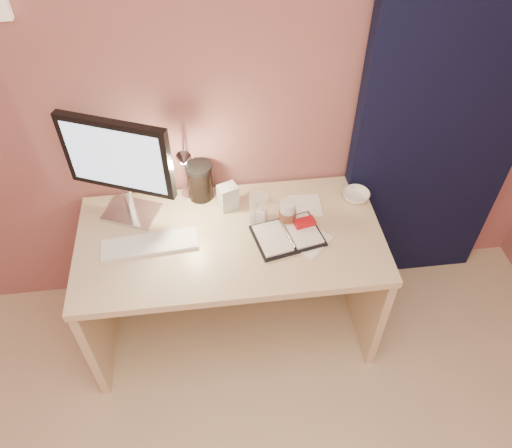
{
  "coord_description": "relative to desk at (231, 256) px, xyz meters",
  "views": [
    {
      "loc": [
        -0.07,
        -0.16,
        2.41
      ],
      "look_at": [
        0.11,
        1.33,
        0.85
      ],
      "focal_mm": 35.0,
      "sensor_mm": 36.0,
      "label": 1
    }
  ],
  "objects": [
    {
      "name": "product_box",
      "position": [
        0.01,
        0.12,
        0.29
      ],
      "size": [
        0.11,
        0.1,
        0.13
      ],
      "primitive_type": "cube",
      "rotation": [
        0.0,
        0.0,
        0.37
      ],
      "color": "silver",
      "rests_on": "desk"
    },
    {
      "name": "paper_a",
      "position": [
        0.35,
        -0.13,
        0.23
      ],
      "size": [
        0.24,
        0.24,
        0.0
      ],
      "primitive_type": "cube",
      "rotation": [
        0.0,
        0.0,
        0.77
      ],
      "color": "white",
      "rests_on": "desk"
    },
    {
      "name": "bowl",
      "position": [
        0.63,
        0.1,
        0.25
      ],
      "size": [
        0.14,
        0.14,
        0.04
      ],
      "primitive_type": "imported",
      "rotation": [
        0.0,
        0.0,
        0.04
      ],
      "color": "white",
      "rests_on": "desk"
    },
    {
      "name": "paper_b",
      "position": [
        0.38,
        0.08,
        0.23
      ],
      "size": [
        0.16,
        0.16,
        0.0
      ],
      "primitive_type": "cube",
      "rotation": [
        0.0,
        0.0,
        -0.07
      ],
      "color": "white",
      "rests_on": "desk"
    },
    {
      "name": "desk",
      "position": [
        0.0,
        0.0,
        0.0
      ],
      "size": [
        1.4,
        0.7,
        0.73
      ],
      "color": "beige",
      "rests_on": "ground"
    },
    {
      "name": "planner",
      "position": [
        0.27,
        -0.1,
        0.24
      ],
      "size": [
        0.34,
        0.28,
        0.05
      ],
      "rotation": [
        0.0,
        0.0,
        0.21
      ],
      "color": "black",
      "rests_on": "desk"
    },
    {
      "name": "keyboard",
      "position": [
        -0.36,
        -0.08,
        0.23
      ],
      "size": [
        0.43,
        0.16,
        0.02
      ],
      "primitive_type": "cube",
      "rotation": [
        0.0,
        0.0,
        0.08
      ],
      "color": "white",
      "rests_on": "desk"
    },
    {
      "name": "paper_c",
      "position": [
        0.29,
        -0.07,
        0.23
      ],
      "size": [
        0.22,
        0.22,
        0.0
      ],
      "primitive_type": "cube",
      "rotation": [
        0.0,
        0.0,
        0.72
      ],
      "color": "white",
      "rests_on": "desk"
    },
    {
      "name": "dark_jar",
      "position": [
        -0.12,
        0.22,
        0.31
      ],
      "size": [
        0.12,
        0.12,
        0.17
      ],
      "primitive_type": "cylinder",
      "color": "black",
      "rests_on": "desk"
    },
    {
      "name": "coffee_cup",
      "position": [
        0.27,
        -0.01,
        0.29
      ],
      "size": [
        0.08,
        0.08,
        0.13
      ],
      "color": "silver",
      "rests_on": "desk"
    },
    {
      "name": "lotion_bottle",
      "position": [
        0.16,
        0.02,
        0.27
      ],
      "size": [
        0.06,
        0.06,
        0.09
      ],
      "primitive_type": "imported",
      "rotation": [
        0.0,
        0.0,
        -0.39
      ],
      "color": "silver",
      "rests_on": "desk"
    },
    {
      "name": "monitor",
      "position": [
        -0.45,
        0.13,
        0.54
      ],
      "size": [
        0.47,
        0.26,
        0.53
      ],
      "rotation": [
        0.0,
        0.0,
        -0.4
      ],
      "color": "silver",
      "rests_on": "desk"
    },
    {
      "name": "clear_cup",
      "position": [
        0.14,
        0.01,
        0.3
      ],
      "size": [
        0.09,
        0.09,
        0.15
      ],
      "primitive_type": "cylinder",
      "color": "white",
      "rests_on": "desk"
    },
    {
      "name": "room",
      "position": [
        0.95,
        0.24,
        0.63
      ],
      "size": [
        3.5,
        3.5,
        3.5
      ],
      "color": "#C6B28E",
      "rests_on": "ground"
    },
    {
      "name": "desk_lamp",
      "position": [
        -0.17,
        0.14,
        0.46
      ],
      "size": [
        0.09,
        0.23,
        0.37
      ],
      "rotation": [
        0.0,
        0.0,
        -0.02
      ],
      "color": "silver",
      "rests_on": "desk"
    }
  ]
}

